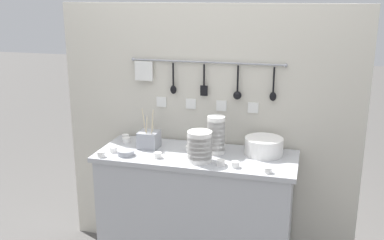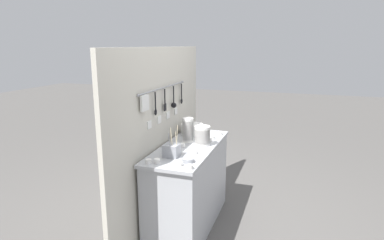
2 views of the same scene
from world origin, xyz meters
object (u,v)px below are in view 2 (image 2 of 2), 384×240
(bowl_stack_wide_centre, at_px, (188,130))
(cup_mid_row, at_px, (220,133))
(plate_stack, at_px, (192,129))
(cup_front_right, at_px, (183,145))
(cup_back_left, at_px, (180,164))
(bowl_stack_nested_right, at_px, (202,136))
(cup_by_caddy, at_px, (157,161))
(cup_edge_near, at_px, (212,138))
(cutlery_caddy, at_px, (172,150))
(cup_front_left, at_px, (195,152))
(cup_edge_far, at_px, (210,140))
(steel_mixing_bowl, at_px, (188,160))
(cup_centre, at_px, (149,161))
(cup_beside_plates, at_px, (190,167))

(bowl_stack_wide_centre, xyz_separation_m, cup_mid_row, (0.36, -0.25, -0.11))
(plate_stack, bearing_deg, cup_front_right, -172.28)
(cup_front_right, height_order, cup_back_left, same)
(bowl_stack_nested_right, bearing_deg, cup_mid_row, -10.14)
(cup_by_caddy, distance_m, cup_back_left, 0.20)
(cup_edge_near, bearing_deg, cutlery_caddy, 161.80)
(cup_by_caddy, bearing_deg, cup_front_left, -36.44)
(cup_edge_near, relative_size, cup_edge_far, 1.00)
(bowl_stack_wide_centre, xyz_separation_m, cup_back_left, (-0.65, -0.16, -0.11))
(cup_edge_far, bearing_deg, cup_back_left, 175.99)
(steel_mixing_bowl, bearing_deg, cup_front_left, 2.44)
(bowl_stack_nested_right, relative_size, steel_mixing_bowl, 1.80)
(bowl_stack_wide_centre, xyz_separation_m, cup_edge_far, (0.08, -0.21, -0.11))
(bowl_stack_wide_centre, bearing_deg, cup_front_left, -151.18)
(cup_mid_row, bearing_deg, cup_centre, 161.02)
(steel_mixing_bowl, relative_size, cutlery_caddy, 0.39)
(plate_stack, bearing_deg, steel_mixing_bowl, -163.67)
(bowl_stack_nested_right, distance_m, cup_front_left, 0.28)
(plate_stack, distance_m, steel_mixing_bowl, 0.88)
(cup_front_left, bearing_deg, cup_front_right, 47.78)
(cup_edge_near, bearing_deg, bowl_stack_nested_right, 169.91)
(cup_front_right, relative_size, cup_edge_near, 1.00)
(cup_back_left, height_order, cup_mid_row, same)
(cup_back_left, bearing_deg, cutlery_caddy, 37.26)
(cup_by_caddy, bearing_deg, cup_edge_near, -17.78)
(cup_edge_near, bearing_deg, plate_stack, 62.80)
(cup_centre, xyz_separation_m, cup_edge_near, (0.84, -0.32, 0.00))
(bowl_stack_wide_centre, bearing_deg, cup_edge_near, -52.46)
(steel_mixing_bowl, xyz_separation_m, cup_mid_row, (0.90, -0.06, 0.00))
(steel_mixing_bowl, bearing_deg, cup_front_right, 26.36)
(cup_centre, distance_m, cup_front_right, 0.52)
(steel_mixing_bowl, bearing_deg, cutlery_caddy, 64.01)
(cup_back_left, xyz_separation_m, cup_beside_plates, (-0.04, -0.10, 0.00))
(cup_mid_row, bearing_deg, cutlery_caddy, 163.66)
(bowl_stack_nested_right, relative_size, cup_by_caddy, 3.88)
(cup_front_left, bearing_deg, bowl_stack_nested_right, 2.42)
(steel_mixing_bowl, distance_m, cup_mid_row, 0.91)
(cup_front_left, height_order, cup_back_left, same)
(cup_front_left, distance_m, cup_mid_row, 0.70)
(cup_by_caddy, bearing_deg, plate_stack, 0.59)
(steel_mixing_bowl, height_order, cup_mid_row, cup_mid_row)
(bowl_stack_nested_right, distance_m, cup_by_caddy, 0.62)
(bowl_stack_nested_right, height_order, cup_beside_plates, bowl_stack_nested_right)
(cutlery_caddy, height_order, cup_front_left, cutlery_caddy)
(bowl_stack_wide_centre, height_order, cup_front_left, bowl_stack_wide_centre)
(bowl_stack_wide_centre, bearing_deg, cup_front_right, -177.12)
(cup_edge_far, bearing_deg, plate_stack, 49.45)
(cup_back_left, xyz_separation_m, cup_mid_row, (1.01, -0.09, 0.00))
(plate_stack, xyz_separation_m, cup_mid_row, (0.06, -0.30, -0.04))
(cup_front_left, xyz_separation_m, cup_back_left, (-0.32, 0.03, 0.00))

